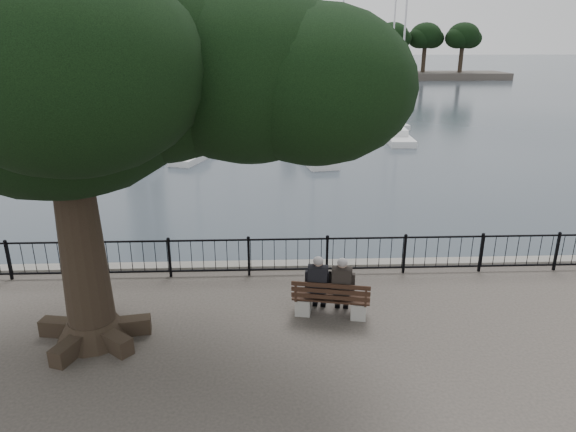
{
  "coord_description": "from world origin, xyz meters",
  "views": [
    {
      "loc": [
        -0.47,
        -9.49,
        5.8
      ],
      "look_at": [
        0.0,
        2.5,
        1.6
      ],
      "focal_mm": 32.0,
      "sensor_mm": 36.0,
      "label": 1
    }
  ],
  "objects_px": {
    "tree": "(103,62)",
    "lion_monument": "(289,79)",
    "person_left": "(318,286)",
    "person_right": "(342,288)",
    "bench": "(331,303)"
  },
  "relations": [
    {
      "from": "person_left",
      "to": "person_right",
      "type": "bearing_deg",
      "value": -11.13
    },
    {
      "from": "bench",
      "to": "tree",
      "type": "xyz_separation_m",
      "value": [
        -4.15,
        -0.57,
        5.08
      ]
    },
    {
      "from": "bench",
      "to": "person_left",
      "type": "relative_size",
      "value": 1.24
    },
    {
      "from": "lion_monument",
      "to": "person_right",
      "type": "bearing_deg",
      "value": -91.05
    },
    {
      "from": "person_right",
      "to": "lion_monument",
      "type": "distance_m",
      "value": 49.48
    },
    {
      "from": "bench",
      "to": "lion_monument",
      "type": "xyz_separation_m",
      "value": [
        1.15,
        49.52,
        1.02
      ]
    },
    {
      "from": "bench",
      "to": "tree",
      "type": "bearing_deg",
      "value": -172.2
    },
    {
      "from": "tree",
      "to": "lion_monument",
      "type": "height_order",
      "value": "tree"
    },
    {
      "from": "person_left",
      "to": "person_right",
      "type": "distance_m",
      "value": 0.51
    },
    {
      "from": "tree",
      "to": "lion_monument",
      "type": "xyz_separation_m",
      "value": [
        5.29,
        50.09,
        -4.06
      ]
    },
    {
      "from": "bench",
      "to": "person_right",
      "type": "height_order",
      "value": "person_right"
    },
    {
      "from": "person_left",
      "to": "lion_monument",
      "type": "distance_m",
      "value": 49.4
    },
    {
      "from": "person_right",
      "to": "tree",
      "type": "height_order",
      "value": "tree"
    },
    {
      "from": "bench",
      "to": "lion_monument",
      "type": "bearing_deg",
      "value": 88.67
    },
    {
      "from": "tree",
      "to": "lion_monument",
      "type": "distance_m",
      "value": 50.53
    }
  ]
}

